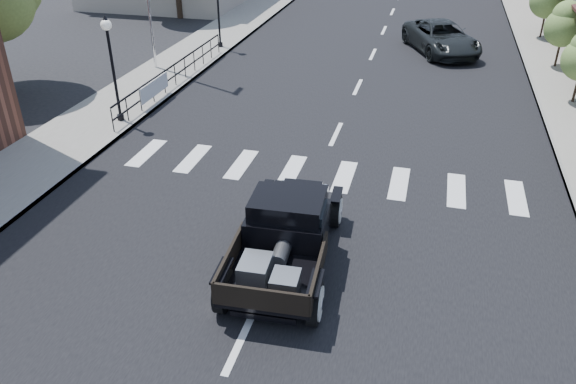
# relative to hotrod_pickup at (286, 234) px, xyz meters

# --- Properties ---
(ground) EXTENTS (120.00, 120.00, 0.00)m
(ground) POSITION_rel_hotrod_pickup_xyz_m (-0.21, 0.53, -0.85)
(ground) COLOR black
(ground) RESTS_ON ground
(road) EXTENTS (14.00, 80.00, 0.02)m
(road) POSITION_rel_hotrod_pickup_xyz_m (-0.21, 15.53, -0.84)
(road) COLOR black
(road) RESTS_ON ground
(road_markings) EXTENTS (12.00, 60.00, 0.06)m
(road_markings) POSITION_rel_hotrod_pickup_xyz_m (-0.21, 10.53, -0.85)
(road_markings) COLOR silver
(road_markings) RESTS_ON ground
(sidewalk_left) EXTENTS (3.00, 80.00, 0.15)m
(sidewalk_left) POSITION_rel_hotrod_pickup_xyz_m (-8.71, 15.53, -0.78)
(sidewalk_left) COLOR gray
(sidewalk_left) RESTS_ON ground
(sidewalk_right) EXTENTS (3.00, 80.00, 0.15)m
(sidewalk_right) POSITION_rel_hotrod_pickup_xyz_m (8.29, 15.53, -0.78)
(sidewalk_right) COLOR gray
(sidewalk_right) RESTS_ON ground
(railing) EXTENTS (0.08, 10.00, 1.00)m
(railing) POSITION_rel_hotrod_pickup_xyz_m (-7.51, 10.53, -0.20)
(railing) COLOR black
(railing) RESTS_ON sidewalk_left
(banner) EXTENTS (0.04, 2.20, 0.60)m
(banner) POSITION_rel_hotrod_pickup_xyz_m (-7.43, 8.53, -0.40)
(banner) COLOR silver
(banner) RESTS_ON sidewalk_left
(lamp_post_b) EXTENTS (0.36, 0.36, 3.64)m
(lamp_post_b) POSITION_rel_hotrod_pickup_xyz_m (-7.81, 6.53, 1.12)
(lamp_post_b) COLOR black
(lamp_post_b) RESTS_ON sidewalk_left
(lamp_post_c) EXTENTS (0.36, 0.36, 3.64)m
(lamp_post_c) POSITION_rel_hotrod_pickup_xyz_m (-7.81, 16.53, 1.12)
(lamp_post_c) COLOR black
(lamp_post_c) RESTS_ON sidewalk_left
(small_tree_d) EXTENTS (1.67, 1.67, 2.79)m
(small_tree_d) POSITION_rel_hotrod_pickup_xyz_m (8.09, 17.27, 0.69)
(small_tree_d) COLOR #597736
(small_tree_d) RESTS_ON sidewalk_right
(small_tree_e) EXTENTS (1.85, 1.85, 3.08)m
(small_tree_e) POSITION_rel_hotrod_pickup_xyz_m (8.09, 22.59, 0.84)
(small_tree_e) COLOR #597736
(small_tree_e) RESTS_ON sidewalk_right
(hotrod_pickup) EXTENTS (2.56, 5.04, 1.71)m
(hotrod_pickup) POSITION_rel_hotrod_pickup_xyz_m (0.00, 0.00, 0.00)
(hotrod_pickup) COLOR black
(hotrod_pickup) RESTS_ON ground
(second_car) EXTENTS (4.39, 5.83, 1.47)m
(second_car) POSITION_rel_hotrod_pickup_xyz_m (2.95, 18.74, -0.12)
(second_car) COLOR black
(second_car) RESTS_ON ground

